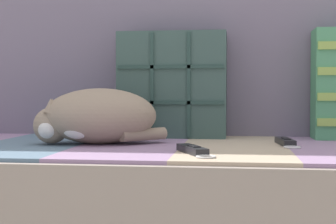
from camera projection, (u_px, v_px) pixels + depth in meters
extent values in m
cube|color=gray|center=(184.00, 181.00, 1.58)|extent=(1.91, 0.86, 0.21)
cube|color=slate|center=(39.00, 144.00, 1.62)|extent=(0.31, 0.77, 0.01)
cube|color=gray|center=(134.00, 145.00, 1.58)|extent=(0.31, 0.77, 0.01)
cube|color=tan|center=(234.00, 147.00, 1.54)|extent=(0.31, 0.77, 0.01)
cube|color=slate|center=(194.00, 66.00, 1.93)|extent=(1.91, 0.14, 0.51)
cube|color=#38514C|center=(173.00, 85.00, 1.80)|extent=(0.38, 0.13, 0.37)
cube|color=#28423D|center=(170.00, 103.00, 1.74)|extent=(0.36, 0.01, 0.01)
cube|color=#28423D|center=(152.00, 85.00, 1.74)|extent=(0.01, 0.01, 0.35)
cube|color=#28423D|center=(170.00, 67.00, 1.73)|extent=(0.36, 0.01, 0.01)
cube|color=#28423D|center=(188.00, 85.00, 1.73)|extent=(0.01, 0.01, 0.35)
ellipsoid|color=gray|center=(100.00, 116.00, 1.57)|extent=(0.39, 0.30, 0.17)
sphere|color=gray|center=(52.00, 125.00, 1.55)|extent=(0.11, 0.11, 0.11)
sphere|color=white|center=(48.00, 129.00, 1.52)|extent=(0.06, 0.06, 0.06)
ellipsoid|color=white|center=(77.00, 126.00, 1.51)|extent=(0.10, 0.05, 0.08)
cylinder|color=gray|center=(143.00, 134.00, 1.56)|extent=(0.14, 0.13, 0.04)
cone|color=gray|center=(51.00, 105.00, 1.52)|extent=(0.04, 0.04, 0.04)
cone|color=gray|center=(52.00, 105.00, 1.58)|extent=(0.04, 0.04, 0.04)
cube|color=black|center=(285.00, 142.00, 1.55)|extent=(0.05, 0.16, 0.02)
cube|color=black|center=(286.00, 138.00, 1.54)|extent=(0.03, 0.06, 0.00)
cube|color=black|center=(280.00, 139.00, 1.62)|extent=(0.03, 0.01, 0.02)
torus|color=silver|center=(292.00, 147.00, 1.45)|extent=(0.05, 0.05, 0.01)
cube|color=black|center=(192.00, 150.00, 1.33)|extent=(0.10, 0.16, 0.02)
cube|color=black|center=(194.00, 146.00, 1.32)|extent=(0.04, 0.06, 0.00)
cube|color=black|center=(183.00, 147.00, 1.40)|extent=(0.03, 0.02, 0.02)
torus|color=silver|center=(206.00, 157.00, 1.24)|extent=(0.06, 0.06, 0.01)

